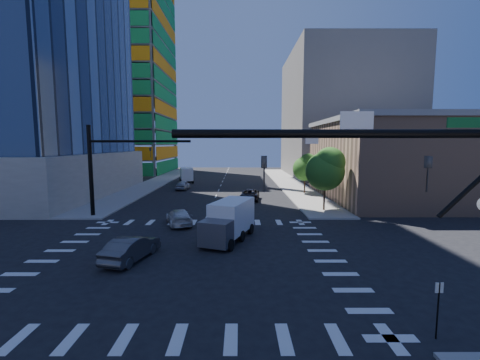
{
  "coord_description": "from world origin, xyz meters",
  "views": [
    {
      "loc": [
        3.33,
        -20.29,
        7.27
      ],
      "look_at": [
        3.36,
        8.0,
        4.1
      ],
      "focal_mm": 24.0,
      "sensor_mm": 36.0,
      "label": 1
    }
  ],
  "objects": [
    {
      "name": "sidewalk_ne",
      "position": [
        12.5,
        40.0,
        0.07
      ],
      "size": [
        5.0,
        60.0,
        0.15
      ],
      "primitive_type": "cube",
      "color": "gray",
      "rests_on": "ground"
    },
    {
      "name": "box_truck_near",
      "position": [
        2.42,
        3.29,
        1.29
      ],
      "size": [
        4.15,
        6.05,
        2.92
      ],
      "rotation": [
        0.0,
        0.0,
        -0.35
      ],
      "color": "black",
      "rests_on": "ground"
    },
    {
      "name": "signal_mast_nw",
      "position": [
        -10.0,
        11.5,
        5.49
      ],
      "size": [
        10.2,
        0.4,
        9.0
      ],
      "color": "black",
      "rests_on": "sidewalk_nw"
    },
    {
      "name": "no_parking_sign",
      "position": [
        10.7,
        -9.0,
        1.38
      ],
      "size": [
        0.3,
        0.06,
        2.2
      ],
      "color": "black",
      "rests_on": "ground"
    },
    {
      "name": "tree_south",
      "position": [
        12.63,
        13.9,
        4.69
      ],
      "size": [
        4.16,
        4.16,
        6.82
      ],
      "color": "#382316",
      "rests_on": "sidewalk_ne"
    },
    {
      "name": "sidewalk_nw",
      "position": [
        -12.5,
        40.0,
        0.07
      ],
      "size": [
        5.0,
        60.0,
        0.15
      ],
      "primitive_type": "cube",
      "color": "gray",
      "rests_on": "ground"
    },
    {
      "name": "box_truck_far",
      "position": [
        -6.89,
        40.71,
        1.26
      ],
      "size": [
        3.52,
        5.81,
        2.84
      ],
      "rotation": [
        0.0,
        0.0,
        3.38
      ],
      "color": "black",
      "rests_on": "ground"
    },
    {
      "name": "tree_north",
      "position": [
        12.93,
        25.9,
        3.99
      ],
      "size": [
        3.54,
        3.52,
        5.78
      ],
      "color": "#382316",
      "rests_on": "sidewalk_ne"
    },
    {
      "name": "road_markings",
      "position": [
        0.0,
        0.0,
        0.01
      ],
      "size": [
        20.0,
        20.0,
        0.01
      ],
      "primitive_type": "cube",
      "color": "silver",
      "rests_on": "ground"
    },
    {
      "name": "car_sb_mid",
      "position": [
        -5.77,
        30.83,
        0.74
      ],
      "size": [
        2.01,
        4.43,
        1.47
      ],
      "primitive_type": "imported",
      "rotation": [
        0.0,
        0.0,
        3.08
      ],
      "color": "#AFB1B7",
      "rests_on": "ground"
    },
    {
      "name": "bg_building_ne",
      "position": [
        27.0,
        55.0,
        14.0
      ],
      "size": [
        24.0,
        30.0,
        28.0
      ],
      "primitive_type": "cube",
      "color": "#67615C",
      "rests_on": "ground"
    },
    {
      "name": "commercial_building",
      "position": [
        25.0,
        22.0,
        5.31
      ],
      "size": [
        20.5,
        22.5,
        10.6
      ],
      "color": "tan",
      "rests_on": "ground"
    },
    {
      "name": "car_nb_far",
      "position": [
        4.64,
        20.78,
        0.7
      ],
      "size": [
        2.83,
        5.25,
        1.4
      ],
      "primitive_type": "imported",
      "rotation": [
        0.0,
        0.0,
        -0.1
      ],
      "color": "black",
      "rests_on": "ground"
    },
    {
      "name": "construction_building",
      "position": [
        -27.41,
        61.93,
        24.61
      ],
      "size": [
        25.16,
        34.5,
        70.6
      ],
      "color": "slate",
      "rests_on": "ground"
    },
    {
      "name": "car_sb_near",
      "position": [
        -2.2,
        8.3,
        0.69
      ],
      "size": [
        3.38,
        5.15,
        1.39
      ],
      "primitive_type": "imported",
      "rotation": [
        0.0,
        0.0,
        3.47
      ],
      "color": "silver",
      "rests_on": "ground"
    },
    {
      "name": "car_sb_cross",
      "position": [
        -3.48,
        -0.74,
        0.76
      ],
      "size": [
        2.72,
        4.88,
        1.52
      ],
      "primitive_type": "imported",
      "rotation": [
        0.0,
        0.0,
        2.89
      ],
      "color": "#444549",
      "rests_on": "ground"
    },
    {
      "name": "ground",
      "position": [
        0.0,
        0.0,
        0.0
      ],
      "size": [
        160.0,
        160.0,
        0.0
      ],
      "primitive_type": "plane",
      "color": "black",
      "rests_on": "ground"
    }
  ]
}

